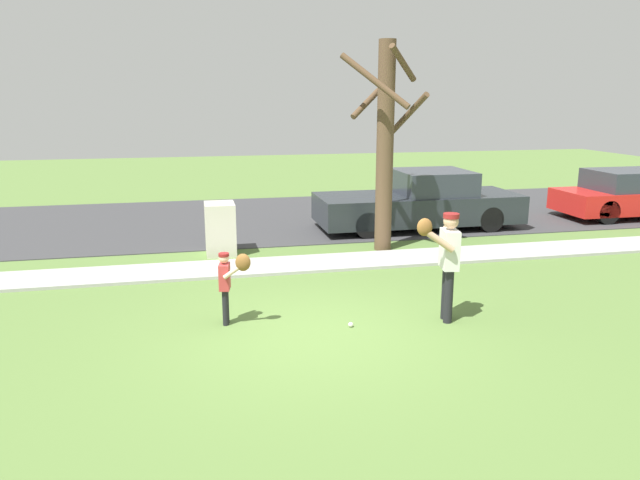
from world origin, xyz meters
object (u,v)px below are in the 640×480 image
person_adult (447,255)px  street_tree_near (385,141)px  utility_cabinet (220,229)px  parked_hatchback_red (629,194)px  person_child (229,278)px  parked_pickup_dark (421,203)px  baseball (351,325)px

person_adult → street_tree_near: bearing=-86.3°
utility_cabinet → person_adult: bearing=-57.2°
person_adult → parked_hatchback_red: person_adult is taller
person_child → parked_hatchback_red: bearing=37.0°
person_child → parked_pickup_dark: size_ratio=0.22×
parked_hatchback_red → parked_pickup_dark: bearing=0.9°
parked_pickup_dark → street_tree_near: bearing=49.7°
person_adult → person_child: bearing=0.3°
baseball → parked_hatchback_red: (9.87, 6.40, 0.62)m
utility_cabinet → parked_hatchback_red: 11.62m
person_adult → parked_hatchback_red: 10.62m
parked_pickup_dark → parked_hatchback_red: size_ratio=1.30×
person_child → parked_hatchback_red: 13.02m
person_adult → street_tree_near: street_tree_near is taller
parked_hatchback_red → street_tree_near: bearing=14.4°
person_child → baseball: size_ratio=15.28×
parked_hatchback_red → utility_cabinet: bearing=8.3°
person_child → street_tree_near: 5.59m
street_tree_near → parked_hatchback_red: bearing=14.4°
baseball → parked_pickup_dark: parked_pickup_dark is taller
person_adult → parked_hatchback_red: size_ratio=0.42×
person_child → parked_pickup_dark: (5.31, 5.81, -0.06)m
baseball → street_tree_near: size_ratio=0.02×
baseball → street_tree_near: 5.32m
street_tree_near → utility_cabinet: bearing=174.1°
baseball → parked_pickup_dark: bearing=60.4°
utility_cabinet → baseball: bearing=-70.9°
baseball → utility_cabinet: utility_cabinet is taller
utility_cabinet → parked_pickup_dark: 5.44m
person_child → baseball: person_child is taller
person_adult → utility_cabinet: size_ratio=1.48×
parked_pickup_dark → utility_cabinet: bearing=16.8°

